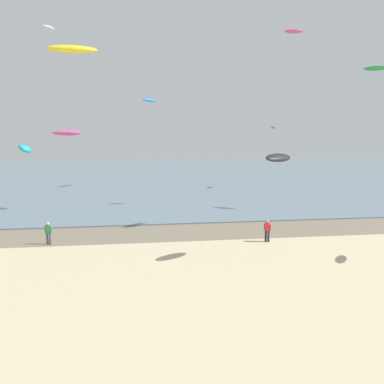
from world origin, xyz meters
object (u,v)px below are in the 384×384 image
Objects in this scene: person_nearest_camera at (267,230)px; kite_aloft_7 at (67,133)px; kite_aloft_1 at (294,31)px; kite_aloft_5 at (49,28)px; kite_aloft_10 at (150,100)px; kite_aloft_11 at (274,127)px; kite_aloft_4 at (376,68)px; kite_aloft_0 at (72,49)px; kite_aloft_2 at (278,158)px; kite_aloft_6 at (25,149)px; person_left_flank at (48,232)px.

kite_aloft_7 reaches higher than person_nearest_camera.
kite_aloft_7 is (-23.14, 1.05, -10.22)m from kite_aloft_1.
kite_aloft_5 is 0.89× the size of kite_aloft_10.
kite_aloft_4 is at bearing 41.26° from kite_aloft_11.
person_nearest_camera is 27.31m from kite_aloft_11.
kite_aloft_4 is (7.40, -3.13, -3.92)m from kite_aloft_1.
kite_aloft_0 is 32.03m from kite_aloft_10.
kite_aloft_0 is 36.15m from kite_aloft_11.
kite_aloft_11 is at bearing -100.19° from kite_aloft_1.
kite_aloft_5 is (-18.90, 25.61, 13.00)m from kite_aloft_2.
kite_aloft_2 is 23.91m from kite_aloft_7.
kite_aloft_6 is (-19.68, 8.98, 5.80)m from person_nearest_camera.
kite_aloft_5 reaches higher than kite_aloft_1.
kite_aloft_4 reaches higher than kite_aloft_7.
kite_aloft_0 reaches higher than kite_aloft_2.
kite_aloft_10 is (8.44, 26.60, 11.18)m from person_left_flank.
kite_aloft_4 is (30.15, 8.20, 13.37)m from person_left_flank.
person_nearest_camera is 18.46m from kite_aloft_0.
kite_aloft_1 is (19.66, 16.29, 5.00)m from kite_aloft_0.
kite_aloft_4 is at bearing 89.51° from kite_aloft_5.
person_left_flank is 0.85× the size of kite_aloft_11.
person_nearest_camera is at bearing 64.19° from kite_aloft_1.
kite_aloft_1 is (22.75, 11.33, 17.30)m from person_left_flank.
kite_aloft_10 is 1.31× the size of kite_aloft_11.
person_left_flank is 0.69× the size of kite_aloft_2.
kite_aloft_6 reaches higher than kite_aloft_2.
kite_aloft_1 is at bearing -161.77° from kite_aloft_7.
kite_aloft_1 is 27.49m from kite_aloft_5.
kite_aloft_2 is 34.38m from kite_aloft_5.
kite_aloft_2 is 0.70× the size of kite_aloft_6.
kite_aloft_0 is 0.90× the size of kite_aloft_7.
kite_aloft_11 is (9.31, 28.61, 1.65)m from kite_aloft_2.
kite_aloft_5 reaches higher than person_nearest_camera.
kite_aloft_1 reaches higher than kite_aloft_6.
kite_aloft_7 is (-16.12, 17.62, 1.24)m from kite_aloft_2.
kite_aloft_11 is (28.21, 2.99, -11.34)m from kite_aloft_5.
kite_aloft_0 is 15.46m from kite_aloft_6.
kite_aloft_11 is (2.29, 12.04, -9.81)m from kite_aloft_1.
kite_aloft_0 reaches higher than kite_aloft_6.
kite_aloft_7 is 1.23× the size of kite_aloft_10.
kite_aloft_0 is 26.01m from kite_aloft_1.
person_nearest_camera is 21.46m from kite_aloft_4.
kite_aloft_0 is at bearing 31.53° from kite_aloft_10.
kite_aloft_0 reaches higher than kite_aloft_11.
kite_aloft_10 is at bearing -78.37° from kite_aloft_11.
kite_aloft_11 is (25.04, 23.37, 7.49)m from person_left_flank.
kite_aloft_5 is 1.17× the size of kite_aloft_11.
kite_aloft_5 reaches higher than person_left_flank.
kite_aloft_0 is 1.25× the size of kite_aloft_5.
kite_aloft_2 is 1.05× the size of kite_aloft_4.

